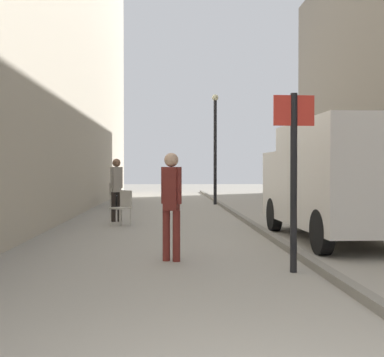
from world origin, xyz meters
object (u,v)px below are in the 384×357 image
pedestrian_mid_block (117,185)px  street_sign_post (294,166)px  lamp_post (215,142)px  cafe_chair_by_doorway (113,192)px  cafe_chair_near_window (123,205)px  delivery_van (336,178)px  bicycle_leaning (116,199)px  pedestrian_main_foreground (171,199)px

pedestrian_mid_block → street_sign_post: 8.27m
lamp_post → cafe_chair_by_doorway: (-4.34, -0.41, -2.18)m
cafe_chair_by_doorway → cafe_chair_near_window: bearing=-7.6°
lamp_post → cafe_chair_near_window: 9.22m
delivery_van → street_sign_post: (-1.70, -3.27, 0.23)m
bicycle_leaning → cafe_chair_near_window: size_ratio=1.88×
delivery_van → lamp_post: (-1.48, 11.60, 1.41)m
pedestrian_mid_block → cafe_chair_by_doorway: bearing=76.9°
delivery_van → cafe_chair_by_doorway: bearing=115.9°
pedestrian_main_foreground → bicycle_leaning: (-2.04, 11.57, -0.64)m
delivery_van → cafe_chair_by_doorway: size_ratio=5.54×
street_sign_post → lamp_post: bearing=-93.4°
pedestrian_mid_block → lamp_post: 8.28m
cafe_chair_near_window → street_sign_post: bearing=158.2°
street_sign_post → delivery_van: bearing=-120.1°
delivery_van → bicycle_leaning: 10.85m
pedestrian_mid_block → street_sign_post: street_sign_post is taller
pedestrian_mid_block → street_sign_post: (3.31, -7.57, 0.50)m
bicycle_leaning → cafe_chair_near_window: bicycle_leaning is taller
delivery_van → cafe_chair_near_window: (-4.73, 3.25, -0.77)m
street_sign_post → lamp_post: size_ratio=0.55×
bicycle_leaning → cafe_chair_by_doorway: bearing=95.6°
delivery_van → bicycle_leaning: size_ratio=2.94×
delivery_van → cafe_chair_near_window: 5.79m
cafe_chair_near_window → lamp_post: bearing=-68.1°
street_sign_post → pedestrian_mid_block: bearing=-69.0°
lamp_post → cafe_chair_near_window: lamp_post is taller
pedestrian_main_foreground → delivery_van: delivery_van is taller
bicycle_leaning → delivery_van: bearing=-63.1°
street_sign_post → cafe_chair_near_window: (-3.03, 6.52, -1.00)m
pedestrian_main_foreground → pedestrian_mid_block: 6.74m
delivery_van → cafe_chair_near_window: size_ratio=5.54×
lamp_post → cafe_chair_by_doorway: size_ratio=5.06×
lamp_post → cafe_chair_by_doorway: lamp_post is taller
delivery_van → cafe_chair_by_doorway: (-5.82, 11.19, -0.77)m
cafe_chair_by_doorway → bicycle_leaning: bearing=-6.0°
pedestrian_mid_block → lamp_post: bearing=44.4°
cafe_chair_near_window → delivery_van: bearing=-171.2°
pedestrian_main_foreground → bicycle_leaning: 11.76m
lamp_post → cafe_chair_near_window: (-3.25, -8.35, -2.18)m
lamp_post → cafe_chair_near_window: size_ratio=5.06×
delivery_van → street_sign_post: size_ratio=2.00×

